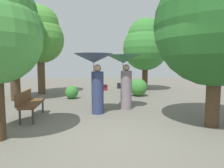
{
  "coord_description": "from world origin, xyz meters",
  "views": [
    {
      "loc": [
        -0.64,
        -4.62,
        1.65
      ],
      "look_at": [
        0.0,
        2.52,
        0.94
      ],
      "focal_mm": 32.2,
      "sensor_mm": 36.0,
      "label": 1
    }
  ],
  "objects_px": {
    "tree_near_right": "(145,44)",
    "tree_mid_right": "(217,15)",
    "park_bench": "(29,102)",
    "tree_near_left": "(13,25)",
    "person_left": "(95,69)",
    "person_right": "(124,70)",
    "tree_far_back": "(40,35)"
  },
  "relations": [
    {
      "from": "tree_near_left",
      "to": "park_bench",
      "type": "bearing_deg",
      "value": -63.5
    },
    {
      "from": "person_left",
      "to": "person_right",
      "type": "xyz_separation_m",
      "value": [
        1.06,
        0.57,
        -0.04
      ]
    },
    {
      "from": "tree_mid_right",
      "to": "tree_far_back",
      "type": "relative_size",
      "value": 0.96
    },
    {
      "from": "person_right",
      "to": "tree_near_left",
      "type": "height_order",
      "value": "tree_near_left"
    },
    {
      "from": "person_right",
      "to": "tree_far_back",
      "type": "distance_m",
      "value": 6.1
    },
    {
      "from": "person_left",
      "to": "person_right",
      "type": "relative_size",
      "value": 1.01
    },
    {
      "from": "tree_near_right",
      "to": "tree_mid_right",
      "type": "bearing_deg",
      "value": -90.86
    },
    {
      "from": "tree_near_right",
      "to": "tree_far_back",
      "type": "bearing_deg",
      "value": -169.69
    },
    {
      "from": "person_left",
      "to": "tree_far_back",
      "type": "relative_size",
      "value": 0.41
    },
    {
      "from": "tree_near_left",
      "to": "person_left",
      "type": "bearing_deg",
      "value": -37.76
    },
    {
      "from": "tree_mid_right",
      "to": "person_right",
      "type": "bearing_deg",
      "value": 132.33
    },
    {
      "from": "person_right",
      "to": "tree_near_right",
      "type": "xyz_separation_m",
      "value": [
        2.15,
        5.35,
        1.46
      ]
    },
    {
      "from": "tree_near_right",
      "to": "tree_mid_right",
      "type": "xyz_separation_m",
      "value": [
        -0.11,
        -7.58,
        -0.01
      ]
    },
    {
      "from": "person_left",
      "to": "tree_mid_right",
      "type": "height_order",
      "value": "tree_mid_right"
    },
    {
      "from": "person_left",
      "to": "tree_near_right",
      "type": "xyz_separation_m",
      "value": [
        3.2,
        5.92,
        1.42
      ]
    },
    {
      "from": "tree_mid_right",
      "to": "tree_far_back",
      "type": "bearing_deg",
      "value": 133.06
    },
    {
      "from": "person_left",
      "to": "tree_near_left",
      "type": "height_order",
      "value": "tree_near_left"
    },
    {
      "from": "person_left",
      "to": "person_right",
      "type": "distance_m",
      "value": 1.2
    },
    {
      "from": "person_right",
      "to": "park_bench",
      "type": "distance_m",
      "value": 3.35
    },
    {
      "from": "tree_far_back",
      "to": "tree_mid_right",
      "type": "bearing_deg",
      "value": -46.94
    },
    {
      "from": "person_left",
      "to": "tree_mid_right",
      "type": "distance_m",
      "value": 3.78
    },
    {
      "from": "tree_near_right",
      "to": "tree_near_left",
      "type": "bearing_deg",
      "value": -155.31
    },
    {
      "from": "person_left",
      "to": "tree_near_right",
      "type": "height_order",
      "value": "tree_near_right"
    },
    {
      "from": "tree_far_back",
      "to": "person_right",
      "type": "bearing_deg",
      "value": -46.56
    },
    {
      "from": "person_right",
      "to": "tree_mid_right",
      "type": "xyz_separation_m",
      "value": [
        2.03,
        -2.23,
        1.44
      ]
    },
    {
      "from": "person_right",
      "to": "tree_near_left",
      "type": "distance_m",
      "value": 5.52
    },
    {
      "from": "tree_mid_right",
      "to": "tree_far_back",
      "type": "height_order",
      "value": "tree_far_back"
    },
    {
      "from": "tree_near_right",
      "to": "tree_mid_right",
      "type": "relative_size",
      "value": 0.98
    },
    {
      "from": "park_bench",
      "to": "tree_near_right",
      "type": "bearing_deg",
      "value": -42.21
    },
    {
      "from": "tree_near_left",
      "to": "tree_mid_right",
      "type": "distance_m",
      "value": 8.06
    },
    {
      "from": "person_right",
      "to": "tree_near_left",
      "type": "relative_size",
      "value": 0.39
    },
    {
      "from": "tree_near_right",
      "to": "tree_far_back",
      "type": "distance_m",
      "value": 6.27
    }
  ]
}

